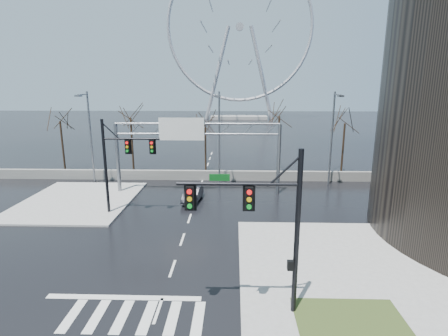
{
  "coord_description": "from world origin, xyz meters",
  "views": [
    {
      "loc": [
        3.64,
        -18.74,
        10.63
      ],
      "look_at": [
        2.8,
        9.15,
        4.0
      ],
      "focal_mm": 28.0,
      "sensor_mm": 36.0,
      "label": 1
    }
  ],
  "objects_px": {
    "signal_mast_near": "(267,218)",
    "signal_mast_far": "(118,158)",
    "ferris_wheel": "(240,33)",
    "car": "(193,194)",
    "sign_gantry": "(193,142)"
  },
  "relations": [
    {
      "from": "signal_mast_near",
      "to": "ferris_wheel",
      "type": "height_order",
      "value": "ferris_wheel"
    },
    {
      "from": "car",
      "to": "signal_mast_near",
      "type": "bearing_deg",
      "value": -65.98
    },
    {
      "from": "signal_mast_far",
      "to": "car",
      "type": "bearing_deg",
      "value": 32.11
    },
    {
      "from": "signal_mast_near",
      "to": "ferris_wheel",
      "type": "bearing_deg",
      "value": 90.08
    },
    {
      "from": "signal_mast_near",
      "to": "ferris_wheel",
      "type": "distance_m",
      "value": 101.29
    },
    {
      "from": "ferris_wheel",
      "to": "signal_mast_near",
      "type": "bearing_deg",
      "value": -89.92
    },
    {
      "from": "car",
      "to": "signal_mast_far",
      "type": "bearing_deg",
      "value": -141.97
    },
    {
      "from": "signal_mast_near",
      "to": "car",
      "type": "bearing_deg",
      "value": 108.1
    },
    {
      "from": "signal_mast_near",
      "to": "signal_mast_far",
      "type": "distance_m",
      "value": 17.03
    },
    {
      "from": "signal_mast_near",
      "to": "sign_gantry",
      "type": "xyz_separation_m",
      "value": [
        -5.52,
        19.0,
        0.31
      ]
    },
    {
      "from": "signal_mast_far",
      "to": "ferris_wheel",
      "type": "distance_m",
      "value": 89.3
    },
    {
      "from": "signal_mast_far",
      "to": "ferris_wheel",
      "type": "relative_size",
      "value": 0.16
    },
    {
      "from": "signal_mast_near",
      "to": "sign_gantry",
      "type": "height_order",
      "value": "signal_mast_near"
    },
    {
      "from": "ferris_wheel",
      "to": "car",
      "type": "height_order",
      "value": "ferris_wheel"
    },
    {
      "from": "signal_mast_far",
      "to": "car",
      "type": "distance_m",
      "value": 7.83
    }
  ]
}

